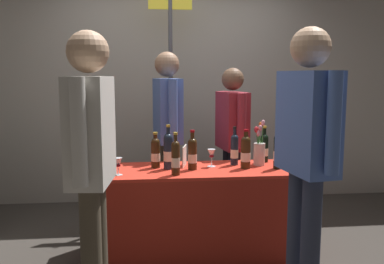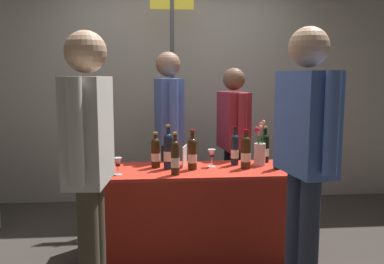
{
  "view_description": "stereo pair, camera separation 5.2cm",
  "coord_description": "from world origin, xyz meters",
  "px_view_note": "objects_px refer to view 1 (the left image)",
  "views": [
    {
      "loc": [
        -0.33,
        -3.22,
        1.47
      ],
      "look_at": [
        0.0,
        0.0,
        1.02
      ],
      "focal_mm": 38.32,
      "sensor_mm": 36.0,
      "label": 1
    },
    {
      "loc": [
        -0.28,
        -3.22,
        1.47
      ],
      "look_at": [
        0.0,
        0.0,
        1.02
      ],
      "focal_mm": 38.32,
      "sensor_mm": 36.0,
      "label": 2
    }
  ],
  "objects_px": {
    "display_bottle_0": "(234,149)",
    "booth_signpost": "(171,80)",
    "taster_foreground_right": "(91,152)",
    "wine_glass_near_vendor": "(212,154)",
    "tasting_table": "(192,196)",
    "flower_vase": "(259,150)",
    "wine_glass_mid": "(118,163)",
    "vendor_presenter": "(167,122)",
    "featured_wine_bottle": "(278,151)"
  },
  "relations": [
    {
      "from": "tasting_table",
      "to": "booth_signpost",
      "type": "distance_m",
      "value": 1.46
    },
    {
      "from": "tasting_table",
      "to": "wine_glass_mid",
      "type": "xyz_separation_m",
      "value": [
        -0.58,
        -0.15,
        0.32
      ]
    },
    {
      "from": "flower_vase",
      "to": "taster_foreground_right",
      "type": "height_order",
      "value": "taster_foreground_right"
    },
    {
      "from": "wine_glass_mid",
      "to": "vendor_presenter",
      "type": "bearing_deg",
      "value": 63.22
    },
    {
      "from": "vendor_presenter",
      "to": "booth_signpost",
      "type": "height_order",
      "value": "booth_signpost"
    },
    {
      "from": "tasting_table",
      "to": "flower_vase",
      "type": "xyz_separation_m",
      "value": [
        0.57,
        0.08,
        0.36
      ]
    },
    {
      "from": "wine_glass_near_vendor",
      "to": "taster_foreground_right",
      "type": "xyz_separation_m",
      "value": [
        -0.84,
        -0.94,
        0.21
      ]
    },
    {
      "from": "vendor_presenter",
      "to": "booth_signpost",
      "type": "distance_m",
      "value": 0.61
    },
    {
      "from": "wine_glass_near_vendor",
      "to": "wine_glass_mid",
      "type": "distance_m",
      "value": 0.78
    },
    {
      "from": "featured_wine_bottle",
      "to": "display_bottle_0",
      "type": "xyz_separation_m",
      "value": [
        -0.32,
        0.18,
        -0.01
      ]
    },
    {
      "from": "wine_glass_mid",
      "to": "flower_vase",
      "type": "relative_size",
      "value": 0.35
    },
    {
      "from": "booth_signpost",
      "to": "wine_glass_near_vendor",
      "type": "bearing_deg",
      "value": -75.32
    },
    {
      "from": "wine_glass_near_vendor",
      "to": "vendor_presenter",
      "type": "relative_size",
      "value": 0.09
    },
    {
      "from": "taster_foreground_right",
      "to": "wine_glass_mid",
      "type": "bearing_deg",
      "value": -2.11
    },
    {
      "from": "vendor_presenter",
      "to": "booth_signpost",
      "type": "xyz_separation_m",
      "value": [
        0.06,
        0.46,
        0.39
      ]
    },
    {
      "from": "display_bottle_0",
      "to": "wine_glass_near_vendor",
      "type": "height_order",
      "value": "display_bottle_0"
    },
    {
      "from": "tasting_table",
      "to": "flower_vase",
      "type": "distance_m",
      "value": 0.68
    },
    {
      "from": "wine_glass_near_vendor",
      "to": "taster_foreground_right",
      "type": "bearing_deg",
      "value": -131.8
    },
    {
      "from": "vendor_presenter",
      "to": "taster_foreground_right",
      "type": "relative_size",
      "value": 0.98
    },
    {
      "from": "flower_vase",
      "to": "booth_signpost",
      "type": "xyz_separation_m",
      "value": [
        -0.68,
        1.04,
        0.57
      ]
    },
    {
      "from": "taster_foreground_right",
      "to": "wine_glass_near_vendor",
      "type": "bearing_deg",
      "value": -36.67
    },
    {
      "from": "wine_glass_mid",
      "to": "display_bottle_0",
      "type": "bearing_deg",
      "value": 15.59
    },
    {
      "from": "display_bottle_0",
      "to": "taster_foreground_right",
      "type": "xyz_separation_m",
      "value": [
        -1.04,
        -0.99,
        0.18
      ]
    },
    {
      "from": "display_bottle_0",
      "to": "booth_signpost",
      "type": "xyz_separation_m",
      "value": [
        -0.48,
        1.01,
        0.56
      ]
    },
    {
      "from": "wine_glass_mid",
      "to": "taster_foreground_right",
      "type": "bearing_deg",
      "value": -97.24
    },
    {
      "from": "featured_wine_bottle",
      "to": "flower_vase",
      "type": "distance_m",
      "value": 0.18
    },
    {
      "from": "vendor_presenter",
      "to": "taster_foreground_right",
      "type": "height_order",
      "value": "taster_foreground_right"
    },
    {
      "from": "display_bottle_0",
      "to": "booth_signpost",
      "type": "distance_m",
      "value": 1.25
    },
    {
      "from": "wine_glass_mid",
      "to": "flower_vase",
      "type": "xyz_separation_m",
      "value": [
        1.15,
        0.23,
        0.04
      ]
    },
    {
      "from": "wine_glass_near_vendor",
      "to": "taster_foreground_right",
      "type": "relative_size",
      "value": 0.09
    },
    {
      "from": "wine_glass_mid",
      "to": "flower_vase",
      "type": "distance_m",
      "value": 1.17
    },
    {
      "from": "wine_glass_near_vendor",
      "to": "vendor_presenter",
      "type": "xyz_separation_m",
      "value": [
        -0.33,
        0.6,
        0.2
      ]
    },
    {
      "from": "wine_glass_near_vendor",
      "to": "flower_vase",
      "type": "bearing_deg",
      "value": 2.44
    },
    {
      "from": "flower_vase",
      "to": "taster_foreground_right",
      "type": "xyz_separation_m",
      "value": [
        -1.24,
        -0.95,
        0.18
      ]
    },
    {
      "from": "featured_wine_bottle",
      "to": "display_bottle_0",
      "type": "height_order",
      "value": "featured_wine_bottle"
    },
    {
      "from": "tasting_table",
      "to": "wine_glass_near_vendor",
      "type": "bearing_deg",
      "value": 19.99
    },
    {
      "from": "featured_wine_bottle",
      "to": "taster_foreground_right",
      "type": "distance_m",
      "value": 1.59
    },
    {
      "from": "tasting_table",
      "to": "flower_vase",
      "type": "bearing_deg",
      "value": 7.78
    },
    {
      "from": "featured_wine_bottle",
      "to": "taster_foreground_right",
      "type": "xyz_separation_m",
      "value": [
        -1.35,
        -0.81,
        0.17
      ]
    },
    {
      "from": "wine_glass_near_vendor",
      "to": "tasting_table",
      "type": "bearing_deg",
      "value": -160.01
    },
    {
      "from": "flower_vase",
      "to": "booth_signpost",
      "type": "bearing_deg",
      "value": 123.27
    },
    {
      "from": "wine_glass_near_vendor",
      "to": "wine_glass_mid",
      "type": "height_order",
      "value": "wine_glass_near_vendor"
    },
    {
      "from": "flower_vase",
      "to": "vendor_presenter",
      "type": "height_order",
      "value": "vendor_presenter"
    },
    {
      "from": "wine_glass_mid",
      "to": "featured_wine_bottle",
      "type": "bearing_deg",
      "value": 3.88
    },
    {
      "from": "display_bottle_0",
      "to": "wine_glass_mid",
      "type": "height_order",
      "value": "display_bottle_0"
    },
    {
      "from": "wine_glass_mid",
      "to": "flower_vase",
      "type": "bearing_deg",
      "value": 11.33
    },
    {
      "from": "tasting_table",
      "to": "vendor_presenter",
      "type": "xyz_separation_m",
      "value": [
        -0.17,
        0.66,
        0.53
      ]
    },
    {
      "from": "flower_vase",
      "to": "booth_signpost",
      "type": "height_order",
      "value": "booth_signpost"
    },
    {
      "from": "wine_glass_mid",
      "to": "booth_signpost",
      "type": "height_order",
      "value": "booth_signpost"
    },
    {
      "from": "vendor_presenter",
      "to": "wine_glass_mid",
      "type": "bearing_deg",
      "value": -34.49
    }
  ]
}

